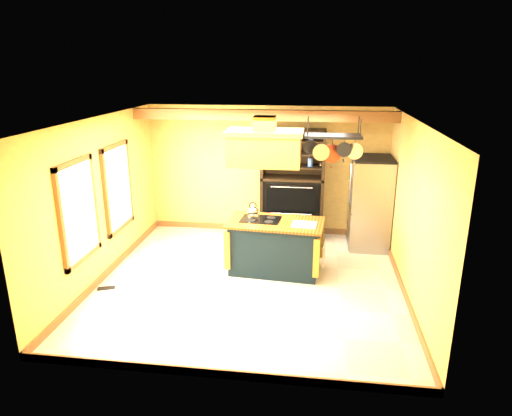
% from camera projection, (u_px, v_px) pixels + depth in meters
% --- Properties ---
extents(floor, '(5.00, 5.00, 0.00)m').
position_uv_depth(floor, '(250.00, 282.00, 7.67)').
color(floor, beige).
rests_on(floor, ground).
extents(ceiling, '(5.00, 5.00, 0.00)m').
position_uv_depth(ceiling, '(250.00, 120.00, 6.86)').
color(ceiling, white).
rests_on(ceiling, wall_back).
extents(wall_back, '(5.00, 0.02, 2.70)m').
position_uv_depth(wall_back, '(267.00, 171.00, 9.63)').
color(wall_back, '#E1B252').
rests_on(wall_back, floor).
extents(wall_front, '(5.00, 0.02, 2.70)m').
position_uv_depth(wall_front, '(216.00, 273.00, 4.90)').
color(wall_front, '#E1B252').
rests_on(wall_front, floor).
extents(wall_left, '(0.02, 5.00, 2.70)m').
position_uv_depth(wall_left, '(101.00, 199.00, 7.58)').
color(wall_left, '#E1B252').
rests_on(wall_left, floor).
extents(wall_right, '(0.02, 5.00, 2.70)m').
position_uv_depth(wall_right, '(412.00, 212.00, 6.95)').
color(wall_right, '#E1B252').
rests_on(wall_right, floor).
extents(ceiling_beam, '(5.00, 0.15, 0.20)m').
position_uv_depth(ceiling_beam, '(263.00, 115.00, 8.50)').
color(ceiling_beam, brown).
rests_on(ceiling_beam, ceiling).
extents(window_near, '(0.06, 1.06, 1.56)m').
position_uv_depth(window_near, '(79.00, 211.00, 6.80)').
color(window_near, brown).
rests_on(window_near, wall_left).
extents(window_far, '(0.06, 1.06, 1.56)m').
position_uv_depth(window_far, '(118.00, 187.00, 8.12)').
color(window_far, brown).
rests_on(window_far, wall_left).
extents(kitchen_island, '(1.70, 1.04, 1.11)m').
position_uv_depth(kitchen_island, '(275.00, 246.00, 7.96)').
color(kitchen_island, black).
rests_on(kitchen_island, floor).
extents(range_hood, '(1.25, 0.71, 0.80)m').
position_uv_depth(range_hood, '(264.00, 146.00, 7.45)').
color(range_hood, gold).
rests_on(range_hood, ceiling).
extents(pot_rack, '(0.97, 0.45, 0.75)m').
position_uv_depth(pot_rack, '(333.00, 142.00, 7.30)').
color(pot_rack, black).
rests_on(pot_rack, ceiling).
extents(refrigerator, '(0.77, 0.90, 1.77)m').
position_uv_depth(refrigerator, '(370.00, 205.00, 8.94)').
color(refrigerator, gray).
rests_on(refrigerator, floor).
extents(hutch, '(1.28, 0.58, 2.27)m').
position_uv_depth(hutch, '(292.00, 196.00, 9.46)').
color(hutch, black).
rests_on(hutch, floor).
extents(floor_register, '(0.30, 0.21, 0.01)m').
position_uv_depth(floor_register, '(106.00, 288.00, 7.45)').
color(floor_register, black).
rests_on(floor_register, floor).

